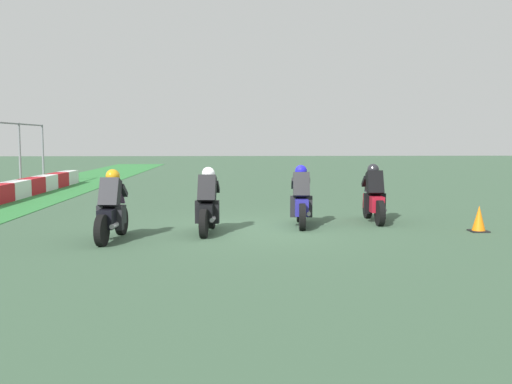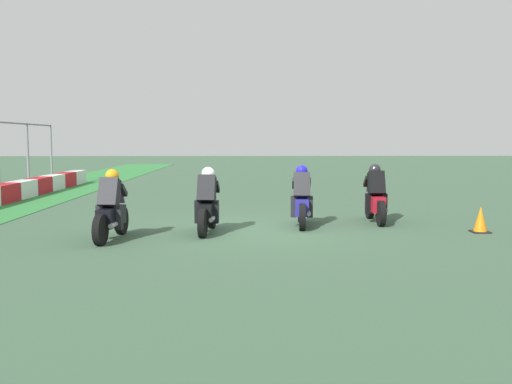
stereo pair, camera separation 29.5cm
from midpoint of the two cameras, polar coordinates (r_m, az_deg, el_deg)
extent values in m
plane|color=#39563E|center=(13.64, 0.58, -3.76)|extent=(120.00, 120.00, 0.00)
cube|color=red|center=(20.89, -23.58, -0.17)|extent=(1.61, 0.60, 0.64)
cube|color=silver|center=(22.41, -21.98, 0.23)|extent=(1.61, 0.60, 0.64)
cube|color=red|center=(23.94, -20.59, 0.58)|extent=(1.61, 0.60, 0.64)
cube|color=silver|center=(25.49, -19.36, 0.88)|extent=(1.61, 0.60, 0.64)
cube|color=red|center=(27.05, -18.27, 1.15)|extent=(1.61, 0.60, 0.64)
cube|color=silver|center=(28.61, -17.30, 1.39)|extent=(1.61, 0.60, 0.64)
cylinder|color=slate|center=(27.62, -21.52, 3.45)|extent=(0.10, 0.10, 2.87)
cylinder|color=slate|center=(30.54, -19.50, 3.65)|extent=(0.10, 0.10, 2.87)
cylinder|color=black|center=(15.80, 11.79, -1.46)|extent=(0.64, 0.15, 0.64)
cylinder|color=black|center=(14.44, 12.94, -2.10)|extent=(0.64, 0.15, 0.64)
cube|color=maroon|center=(15.10, 12.35, -1.09)|extent=(1.10, 0.34, 0.40)
ellipsoid|color=maroon|center=(15.17, 12.29, 0.08)|extent=(0.48, 0.31, 0.24)
cube|color=red|center=(14.60, 12.79, -1.23)|extent=(0.06, 0.16, 0.08)
cylinder|color=#A5A5AD|center=(14.81, 13.24, -1.73)|extent=(0.42, 0.11, 0.10)
cube|color=black|center=(14.96, 12.47, 0.85)|extent=(0.49, 0.41, 0.66)
sphere|color=black|center=(15.15, 12.32, 2.20)|extent=(0.30, 0.30, 0.30)
cube|color=#3D7874|center=(15.55, 11.98, 0.36)|extent=(0.16, 0.26, 0.23)
cube|color=black|center=(14.94, 11.70, -1.14)|extent=(0.18, 0.14, 0.52)
cube|color=black|center=(15.03, 13.20, -1.14)|extent=(0.18, 0.14, 0.52)
cube|color=black|center=(15.29, 11.51, 1.04)|extent=(0.39, 0.11, 0.31)
cube|color=black|center=(15.36, 12.82, 1.03)|extent=(0.39, 0.11, 0.31)
cylinder|color=black|center=(14.88, 5.06, -1.78)|extent=(0.65, 0.18, 0.64)
cylinder|color=black|center=(13.50, 5.27, -2.50)|extent=(0.65, 0.18, 0.64)
cube|color=navy|center=(14.17, 5.16, -1.40)|extent=(1.12, 0.40, 0.40)
ellipsoid|color=navy|center=(14.24, 5.16, -0.15)|extent=(0.50, 0.33, 0.24)
cube|color=red|center=(13.66, 5.24, -1.57)|extent=(0.07, 0.16, 0.08)
cylinder|color=#A5A5AD|center=(13.84, 5.88, -2.11)|extent=(0.43, 0.13, 0.10)
cube|color=black|center=(14.02, 5.20, 0.66)|extent=(0.51, 0.43, 0.66)
sphere|color=#1C1AC7|center=(14.21, 5.17, 2.10)|extent=(0.32, 0.32, 0.30)
cube|color=#69895D|center=(14.63, 5.10, 0.15)|extent=(0.17, 0.27, 0.23)
cube|color=black|center=(14.04, 4.37, -1.45)|extent=(0.19, 0.15, 0.52)
cube|color=black|center=(14.06, 6.00, -1.46)|extent=(0.19, 0.15, 0.52)
cube|color=black|center=(14.39, 4.42, 0.87)|extent=(0.39, 0.13, 0.31)
cube|color=black|center=(14.40, 5.85, 0.86)|extent=(0.39, 0.13, 0.31)
cylinder|color=black|center=(13.86, -3.81, -2.29)|extent=(0.65, 0.19, 0.64)
cylinder|color=black|center=(12.49, -4.66, -3.13)|extent=(0.65, 0.19, 0.64)
cube|color=black|center=(13.15, -4.22, -1.91)|extent=(1.12, 0.41, 0.40)
ellipsoid|color=black|center=(13.22, -4.16, -0.57)|extent=(0.50, 0.34, 0.24)
cube|color=red|center=(12.65, -4.54, -2.11)|extent=(0.07, 0.16, 0.08)
cylinder|color=#A5A5AD|center=(12.80, -3.72, -2.69)|extent=(0.43, 0.14, 0.10)
cube|color=black|center=(13.00, -4.29, 0.31)|extent=(0.52, 0.44, 0.66)
sphere|color=silver|center=(13.19, -4.17, 1.86)|extent=(0.32, 0.32, 0.30)
cube|color=slate|center=(13.61, -3.93, -0.23)|extent=(0.18, 0.27, 0.23)
cube|color=black|center=(13.06, -5.16, -1.97)|extent=(0.19, 0.15, 0.52)
cube|color=black|center=(13.01, -3.42, -1.99)|extent=(0.19, 0.15, 0.52)
cube|color=black|center=(13.40, -4.83, 0.54)|extent=(0.39, 0.13, 0.31)
cube|color=black|center=(13.35, -3.30, 0.53)|extent=(0.39, 0.13, 0.31)
cylinder|color=black|center=(13.25, -12.65, -2.76)|extent=(0.65, 0.20, 0.64)
cylinder|color=black|center=(11.93, -14.58, -3.68)|extent=(0.65, 0.20, 0.64)
cube|color=black|center=(12.57, -13.58, -2.38)|extent=(1.12, 0.42, 0.40)
ellipsoid|color=black|center=(12.62, -13.47, -0.97)|extent=(0.50, 0.34, 0.24)
cube|color=red|center=(12.08, -14.31, -2.61)|extent=(0.07, 0.16, 0.08)
cylinder|color=#A5A5AD|center=(12.20, -13.35, -3.22)|extent=(0.43, 0.14, 0.10)
cube|color=black|center=(12.41, -13.77, -0.06)|extent=(0.52, 0.44, 0.66)
sphere|color=orange|center=(12.60, -13.50, 1.57)|extent=(0.33, 0.33, 0.30)
cube|color=slate|center=(13.00, -12.95, -0.61)|extent=(0.18, 0.27, 0.23)
cube|color=black|center=(12.51, -14.62, -2.44)|extent=(0.19, 0.16, 0.52)
cube|color=black|center=(12.39, -12.87, -2.47)|extent=(0.19, 0.16, 0.52)
cube|color=black|center=(12.83, -14.02, 0.19)|extent=(0.39, 0.13, 0.31)
cube|color=black|center=(12.72, -12.48, 0.18)|extent=(0.39, 0.13, 0.31)
cube|color=black|center=(14.24, 22.01, -3.70)|extent=(0.40, 0.40, 0.03)
cone|color=orange|center=(14.20, 22.05, -2.54)|extent=(0.32, 0.32, 0.61)
camera|label=1|loc=(0.15, -89.37, 0.06)|focal=40.09mm
camera|label=2|loc=(0.15, 90.63, -0.06)|focal=40.09mm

